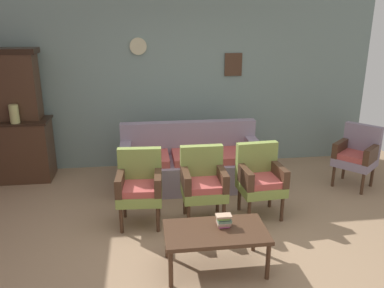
# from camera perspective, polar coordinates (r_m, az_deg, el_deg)

# --- Properties ---
(ground_plane) EXTENTS (7.68, 7.68, 0.00)m
(ground_plane) POSITION_cam_1_polar(r_m,az_deg,el_deg) (4.43, 1.41, -14.75)
(ground_plane) COLOR #997A5B
(wall_back_with_decor) EXTENTS (6.40, 0.09, 2.70)m
(wall_back_with_decor) POSITION_cam_1_polar(r_m,az_deg,el_deg) (6.41, -2.13, 8.69)
(wall_back_with_decor) COLOR gray
(wall_back_with_decor) RESTS_ON ground
(side_cabinet) EXTENTS (1.16, 0.55, 0.93)m
(side_cabinet) POSITION_cam_1_polar(r_m,az_deg,el_deg) (6.53, -24.42, -0.81)
(side_cabinet) COLOR #472D1E
(side_cabinet) RESTS_ON ground
(cabinet_upper_hutch) EXTENTS (0.99, 0.38, 1.03)m
(cabinet_upper_hutch) POSITION_cam_1_polar(r_m,az_deg,el_deg) (6.38, -25.37, 7.82)
(cabinet_upper_hutch) COLOR #472D1E
(cabinet_upper_hutch) RESTS_ON side_cabinet
(vase_on_cabinet) EXTENTS (0.13, 0.13, 0.27)m
(vase_on_cabinet) POSITION_cam_1_polar(r_m,az_deg,el_deg) (6.17, -24.32, 3.98)
(vase_on_cabinet) COLOR tan
(vase_on_cabinet) RESTS_ON side_cabinet
(floral_couch) EXTENTS (2.02, 0.81, 0.90)m
(floral_couch) POSITION_cam_1_polar(r_m,az_deg,el_deg) (5.78, -0.18, -2.95)
(floral_couch) COLOR gray
(floral_couch) RESTS_ON ground
(armchair_near_cabinet) EXTENTS (0.55, 0.52, 0.90)m
(armchair_near_cabinet) POSITION_cam_1_polar(r_m,az_deg,el_deg) (4.72, -7.57, -5.79)
(armchair_near_cabinet) COLOR #849947
(armchair_near_cabinet) RESTS_ON ground
(armchair_near_couch_end) EXTENTS (0.52, 0.49, 0.90)m
(armchair_near_couch_end) POSITION_cam_1_polar(r_m,az_deg,el_deg) (4.77, 1.64, -5.38)
(armchair_near_couch_end) COLOR #849947
(armchair_near_couch_end) RESTS_ON ground
(armchair_row_middle) EXTENTS (0.55, 0.53, 0.90)m
(armchair_row_middle) POSITION_cam_1_polar(r_m,az_deg,el_deg) (4.96, 9.82, -4.73)
(armchair_row_middle) COLOR #849947
(armchair_row_middle) RESTS_ON ground
(wingback_chair_by_fireplace) EXTENTS (0.71, 0.71, 0.90)m
(wingback_chair_by_fireplace) POSITION_cam_1_polar(r_m,az_deg,el_deg) (6.18, 22.74, -1.26)
(wingback_chair_by_fireplace) COLOR gray
(wingback_chair_by_fireplace) RESTS_ON ground
(coffee_table) EXTENTS (1.00, 0.56, 0.42)m
(coffee_table) POSITION_cam_1_polar(r_m,az_deg,el_deg) (3.94, 3.44, -12.88)
(coffee_table) COLOR #472D1E
(coffee_table) RESTS_ON ground
(book_stack_on_table) EXTENTS (0.15, 0.11, 0.13)m
(book_stack_on_table) POSITION_cam_1_polar(r_m,az_deg,el_deg) (3.95, 4.61, -10.93)
(book_stack_on_table) COLOR pink
(book_stack_on_table) RESTS_ON coffee_table
(floor_vase_by_wall) EXTENTS (0.23, 0.23, 0.67)m
(floor_vase_by_wall) POSITION_cam_1_polar(r_m,az_deg,el_deg) (7.07, 22.04, -0.24)
(floor_vase_by_wall) COLOR #82545A
(floor_vase_by_wall) RESTS_ON ground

